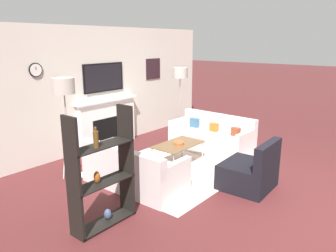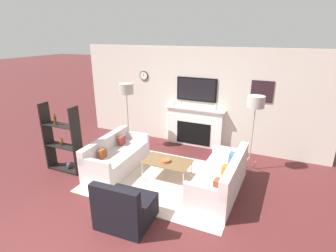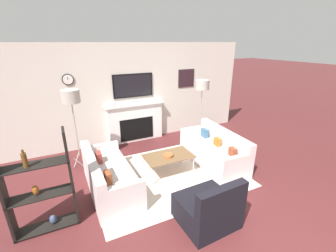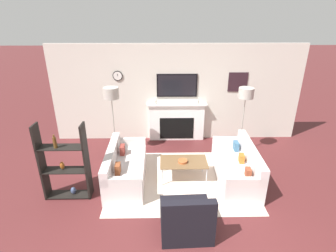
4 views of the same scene
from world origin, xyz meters
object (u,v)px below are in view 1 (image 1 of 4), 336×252
object	(u,v)px
floor_lamp_right	(180,74)
armchair	(250,173)
couch_right	(212,138)
shelf_unit	(102,174)
decorative_bowl	(179,143)
floor_lamp_left	(64,88)
coffee_table	(178,145)
couch_left	(133,171)

from	to	relation	value
floor_lamp_right	armchair	bearing A→B (deg)	-120.98
couch_right	shelf_unit	distance (m)	3.58
decorative_bowl	shelf_unit	size ratio (longest dim) A/B	0.13
armchair	decorative_bowl	bearing A→B (deg)	88.24
floor_lamp_left	shelf_unit	world-z (taller)	floor_lamp_left
armchair	shelf_unit	distance (m)	2.52
armchair	floor_lamp_left	xyz separation A→B (m)	(-1.62, 2.73, 1.35)
coffee_table	floor_lamp_right	size ratio (longest dim) A/B	0.58
coffee_table	floor_lamp_left	world-z (taller)	floor_lamp_left
couch_right	armchair	distance (m)	1.97
coffee_table	shelf_unit	size ratio (longest dim) A/B	0.65
couch_right	floor_lamp_right	xyz separation A→B (m)	(0.40, 1.20, 1.31)
coffee_table	floor_lamp_left	bearing A→B (deg)	145.42
couch_left	coffee_table	distance (m)	1.29
shelf_unit	floor_lamp_left	bearing A→B (deg)	69.25
couch_left	shelf_unit	xyz separation A→B (m)	(-1.06, -0.52, 0.43)
decorative_bowl	floor_lamp_right	size ratio (longest dim) A/B	0.12
couch_right	armchair	size ratio (longest dim) A/B	2.16
coffee_table	couch_left	bearing A→B (deg)	-178.18
couch_left	couch_right	xyz separation A→B (m)	(2.46, -0.00, 0.01)
couch_left	decorative_bowl	xyz separation A→B (m)	(1.26, 0.00, 0.18)
decorative_bowl	floor_lamp_left	xyz separation A→B (m)	(-1.66, 1.20, 1.15)
floor_lamp_left	floor_lamp_right	size ratio (longest dim) A/B	1.01
armchair	floor_lamp_right	xyz separation A→B (m)	(1.64, 2.73, 1.33)
couch_left	shelf_unit	size ratio (longest dim) A/B	1.14
couch_right	couch_left	bearing A→B (deg)	180.00
couch_left	floor_lamp_left	size ratio (longest dim) A/B	1.00
floor_lamp_right	shelf_unit	world-z (taller)	floor_lamp_right
couch_right	decorative_bowl	world-z (taller)	couch_right
shelf_unit	decorative_bowl	bearing A→B (deg)	12.78
couch_left	armchair	bearing A→B (deg)	-51.40
couch_right	shelf_unit	bearing A→B (deg)	-171.56
shelf_unit	couch_left	bearing A→B (deg)	26.32
floor_lamp_right	decorative_bowl	bearing A→B (deg)	-142.97
couch_right	floor_lamp_right	size ratio (longest dim) A/B	1.06
armchair	shelf_unit	bearing A→B (deg)	156.20
armchair	floor_lamp_left	distance (m)	3.45
couch_right	coffee_table	size ratio (longest dim) A/B	1.83
couch_right	decorative_bowl	bearing A→B (deg)	179.81
coffee_table	armchair	bearing A→B (deg)	-92.58
couch_right	shelf_unit	world-z (taller)	shelf_unit
couch_right	armchair	xyz separation A→B (m)	(-1.24, -1.52, -0.01)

